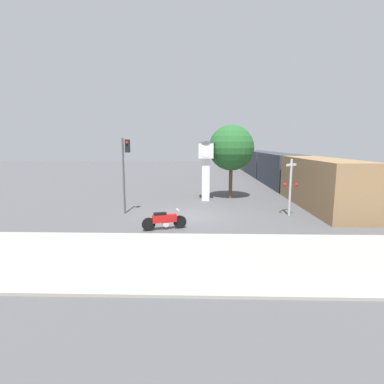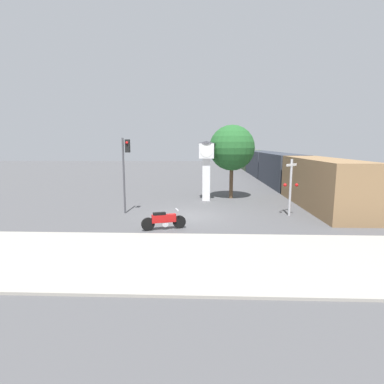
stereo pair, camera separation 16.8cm
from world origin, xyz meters
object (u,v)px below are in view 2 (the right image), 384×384
at_px(motorcycle, 164,220).
at_px(freight_train, 269,166).
at_px(railroad_crossing_signal, 291,185).
at_px(traffic_light, 126,162).
at_px(clock_tower, 206,161).
at_px(street_tree, 232,148).

xyz_separation_m(motorcycle, freight_train, (10.30, 22.73, 1.20)).
bearing_deg(motorcycle, railroad_crossing_signal, 5.90).
bearing_deg(traffic_light, motorcycle, -51.94).
bearing_deg(clock_tower, traffic_light, -137.89).
xyz_separation_m(traffic_light, railroad_crossing_signal, (10.21, -0.30, -1.34)).
height_order(traffic_light, street_tree, street_tree).
relative_size(motorcycle, railroad_crossing_signal, 0.64).
bearing_deg(street_tree, traffic_light, -141.47).
bearing_deg(street_tree, motorcycle, -114.86).
relative_size(clock_tower, street_tree, 0.78).
xyz_separation_m(clock_tower, freight_train, (8.03, 14.49, -1.39)).
relative_size(motorcycle, freight_train, 0.05).
distance_m(clock_tower, street_tree, 2.52).
bearing_deg(traffic_light, clock_tower, 42.11).
bearing_deg(clock_tower, motorcycle, -105.40).
height_order(clock_tower, street_tree, street_tree).
relative_size(motorcycle, traffic_light, 0.47).
xyz_separation_m(freight_train, traffic_light, (-13.14, -19.10, 1.56)).
distance_m(clock_tower, traffic_light, 6.89).
distance_m(freight_train, traffic_light, 23.23).
height_order(motorcycle, freight_train, freight_train).
xyz_separation_m(motorcycle, clock_tower, (2.27, 8.24, 2.59)).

